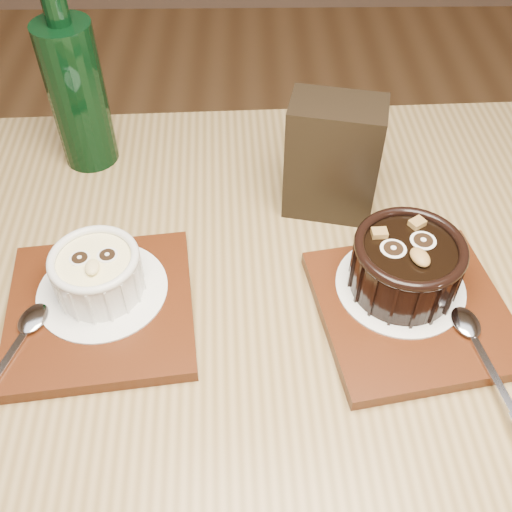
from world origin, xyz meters
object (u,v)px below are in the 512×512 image
at_px(ramekin_dark, 406,263).
at_px(tray_right, 412,311).
at_px(tray_left, 101,309).
at_px(condiment_stand, 333,159).
at_px(table, 258,398).
at_px(green_bottle, 76,90).
at_px(ramekin_white, 97,272).

bearing_deg(ramekin_dark, tray_right, -89.23).
bearing_deg(tray_left, condiment_stand, 32.91).
bearing_deg(table, tray_left, 163.50).
height_order(ramekin_dark, green_bottle, green_bottle).
xyz_separation_m(condiment_stand, green_bottle, (-0.29, 0.10, 0.03)).
distance_m(table, tray_left, 0.19).
bearing_deg(tray_right, condiment_stand, 112.78).
height_order(table, ramekin_dark, ramekin_dark).
bearing_deg(condiment_stand, tray_left, -147.09).
bearing_deg(ramekin_white, green_bottle, 94.86).
height_order(ramekin_white, condiment_stand, condiment_stand).
distance_m(tray_left, tray_right, 0.31).
xyz_separation_m(table, condiment_stand, (0.08, 0.20, 0.16)).
distance_m(tray_left, green_bottle, 0.27).
height_order(table, ramekin_white, ramekin_white).
bearing_deg(table, ramekin_white, 157.66).
bearing_deg(tray_left, ramekin_white, 88.78).
height_order(tray_left, ramekin_dark, ramekin_dark).
bearing_deg(ramekin_white, table, -30.02).
height_order(tray_right, green_bottle, green_bottle).
height_order(tray_right, condiment_stand, condiment_stand).
relative_size(ramekin_white, green_bottle, 0.35).
distance_m(tray_left, ramekin_white, 0.04).
bearing_deg(table, ramekin_dark, 24.23).
distance_m(table, green_bottle, 0.41).
relative_size(tray_right, green_bottle, 0.72).
height_order(table, tray_right, tray_right).
bearing_deg(condiment_stand, ramekin_white, -150.13).
distance_m(ramekin_white, ramekin_dark, 0.30).
xyz_separation_m(tray_right, ramekin_dark, (-0.01, 0.02, 0.04)).
bearing_deg(ramekin_dark, table, -174.33).
bearing_deg(condiment_stand, tray_right, -67.22).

